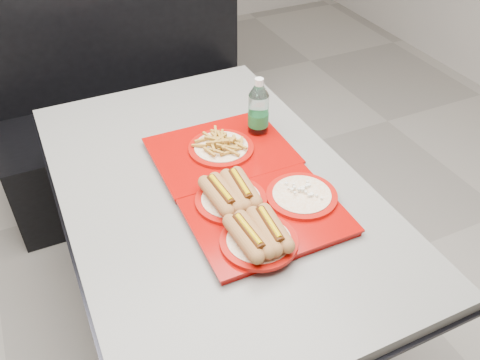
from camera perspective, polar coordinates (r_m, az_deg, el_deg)
name	(u,v)px	position (r m, az deg, el deg)	size (l,w,h in m)	color
ground	(218,326)	(2.15, -2.50, -16.04)	(6.00, 6.00, 0.00)	gray
diner_table	(213,222)	(1.71, -3.05, -4.75)	(0.92, 1.42, 0.75)	black
booth_bench	(131,113)	(2.66, -12.09, 7.36)	(1.30, 0.57, 1.35)	black
tray_near	(261,213)	(1.45, 2.35, -3.70)	(0.45, 0.40, 0.10)	#9A0704
tray_far	(221,150)	(1.70, -2.13, 3.44)	(0.45, 0.36, 0.09)	#9A0704
water_bottle	(258,113)	(1.75, 2.08, 7.55)	(0.07, 0.07, 0.23)	silver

